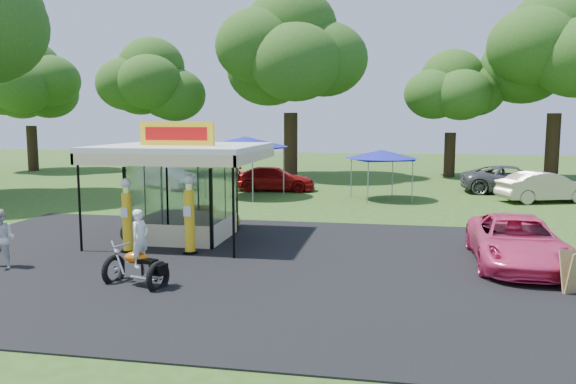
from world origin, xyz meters
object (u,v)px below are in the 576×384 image
Objects in this scene: bg_car_e at (545,187)px; bg_car_b at (274,179)px; gas_pump_left at (127,217)px; gas_pump_right at (189,216)px; pink_sedan at (517,241)px; a_frame_sign at (575,273)px; tent_east at (381,155)px; bg_car_d at (512,180)px; gas_station_kiosk at (184,190)px; kiosk_car at (205,216)px; spectator_west at (1,239)px; tent_west at (245,142)px; bg_car_a at (166,176)px; motorcycle at (139,256)px.

bg_car_b is at bearing 62.66° from bg_car_e.
gas_pump_right is (2.02, 0.19, 0.07)m from gas_pump_left.
bg_car_e reaches higher than pink_sedan.
gas_pump_left is 12.90m from a_frame_sign.
bg_car_d is at bearing 28.72° from tent_east.
bg_car_e is 8.62m from tent_east.
bg_car_d is at bearing 49.82° from gas_pump_left.
gas_station_kiosk is 2.23× the size of gas_pump_left.
kiosk_car is at bearing 173.99° from bg_car_b.
bg_car_b is (3.92, 19.07, -0.15)m from spectator_west.
tent_west reaches higher than pink_sedan.
tent_east is (6.67, 9.32, 1.94)m from kiosk_car.
gas_pump_right is 20.13m from bg_car_e.
gas_pump_right is 14.87m from tent_east.
bg_car_e is at bearing 38.85° from gas_station_kiosk.
gas_pump_left is 0.86× the size of kiosk_car.
tent_east reaches higher than gas_pump_left.
kiosk_car is (-11.70, 6.60, -0.06)m from a_frame_sign.
a_frame_sign is 0.28× the size of tent_east.
bg_car_e is at bearing -56.60° from kiosk_car.
bg_car_d is 3.59m from bg_car_e.
bg_car_a is (-5.59, 16.52, -0.40)m from gas_pump_left.
tent_west is at bearing 4.98° from kiosk_car.
bg_car_e is (3.41, 16.56, 0.25)m from a_frame_sign.
kiosk_car is 0.61× the size of bg_car_a.
gas_pump_left is 17.45m from bg_car_a.
pink_sedan is at bearing -151.23° from bg_car_b.
tent_west reaches higher than gas_pump_right.
motorcycle reaches higher than bg_car_b.
bg_car_e is 1.00× the size of tent_west.
kiosk_car is 11.63m from tent_east.
tent_east is (5.71, 17.27, 1.61)m from motorcycle.
pink_sedan is 14.05m from tent_east.
gas_pump_left is at bearing 170.80° from bg_car_b.
spectator_west is at bearing -150.18° from gas_pump_right.
bg_car_d is at bearing 74.78° from motorcycle.
gas_station_kiosk is at bearing 136.82° from bg_car_d.
pink_sedan is 23.66m from bg_car_a.
gas_pump_left reaches higher than motorcycle.
bg_car_d is (15.20, 17.99, -0.36)m from gas_pump_left.
bg_car_a is 13.65m from tent_east.
bg_car_b is at bearing 108.54° from motorcycle.
gas_pump_left is at bearing 138.83° from bg_car_d.
gas_pump_right is at bearing -167.15° from kiosk_car.
motorcycle reaches higher than bg_car_a.
gas_pump_left reaches higher than kiosk_car.
a_frame_sign is 16.80m from tent_east.
tent_east is (13.29, -2.64, 1.66)m from bg_car_a.
motorcycle is 22.83m from bg_car_e.
bg_car_b is (-11.45, 18.62, 0.17)m from a_frame_sign.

